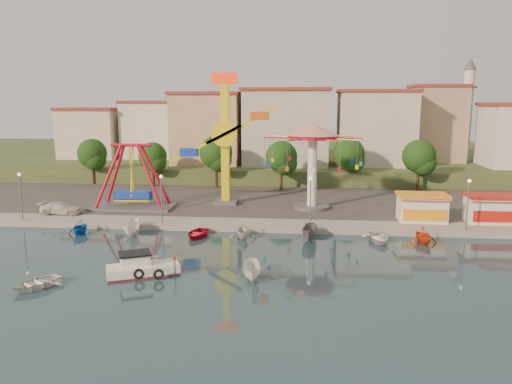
# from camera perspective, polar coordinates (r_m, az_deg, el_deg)

# --- Properties ---
(ground) EXTENTS (200.00, 200.00, 0.00)m
(ground) POSITION_cam_1_polar(r_m,az_deg,el_deg) (41.66, -4.85, -8.87)
(ground) COLOR #142F38
(ground) RESTS_ON ground
(quay_deck) EXTENTS (200.00, 100.00, 0.60)m
(quay_deck) POSITION_cam_1_polar(r_m,az_deg,el_deg) (101.81, 1.33, 2.85)
(quay_deck) COLOR #9E998E
(quay_deck) RESTS_ON ground
(asphalt_pad) EXTENTS (90.00, 28.00, 0.01)m
(asphalt_pad) POSITION_cam_1_polar(r_m,az_deg,el_deg) (70.28, -0.53, -0.34)
(asphalt_pad) COLOR #4C4944
(asphalt_pad) RESTS_ON quay_deck
(hill_terrace) EXTENTS (200.00, 60.00, 3.00)m
(hill_terrace) POSITION_cam_1_polar(r_m,az_deg,el_deg) (106.61, 1.53, 3.85)
(hill_terrace) COLOR #384C26
(hill_terrace) RESTS_ON ground
(pirate_ship_ride) EXTENTS (10.00, 5.00, 8.00)m
(pirate_ship_ride) POSITION_cam_1_polar(r_m,az_deg,el_deg) (63.10, -13.96, 1.61)
(pirate_ship_ride) COLOR #59595E
(pirate_ship_ride) RESTS_ON quay_deck
(kamikaze_tower) EXTENTS (9.06, 3.10, 16.50)m
(kamikaze_tower) POSITION_cam_1_polar(r_m,az_deg,el_deg) (63.06, -3.14, 5.49)
(kamikaze_tower) COLOR #59595E
(kamikaze_tower) RESTS_ON quay_deck
(wave_swinger) EXTENTS (11.60, 11.60, 10.40)m
(wave_swinger) POSITION_cam_1_polar(r_m,az_deg,el_deg) (60.75, 6.50, 5.13)
(wave_swinger) COLOR #59595E
(wave_swinger) RESTS_ON quay_deck
(booth_left) EXTENTS (5.40, 3.78, 3.08)m
(booth_left) POSITION_cam_1_polar(r_m,az_deg,el_deg) (57.87, 18.43, -1.65)
(booth_left) COLOR white
(booth_left) RESTS_ON quay_deck
(booth_mid) EXTENTS (5.40, 3.78, 3.08)m
(booth_mid) POSITION_cam_1_polar(r_m,az_deg,el_deg) (59.95, 25.24, -1.71)
(booth_mid) COLOR white
(booth_mid) RESTS_ON quay_deck
(lamp_post_0) EXTENTS (0.14, 0.14, 5.00)m
(lamp_post_0) POSITION_cam_1_polar(r_m,az_deg,el_deg) (61.27, -25.27, -0.58)
(lamp_post_0) COLOR #59595E
(lamp_post_0) RESTS_ON quay_deck
(lamp_post_1) EXTENTS (0.14, 0.14, 5.00)m
(lamp_post_1) POSITION_cam_1_polar(r_m,az_deg,el_deg) (54.89, -10.73, -0.93)
(lamp_post_1) COLOR #59595E
(lamp_post_1) RESTS_ON quay_deck
(lamp_post_2) EXTENTS (0.14, 0.14, 5.00)m
(lamp_post_2) POSITION_cam_1_polar(r_m,az_deg,el_deg) (52.76, 6.21, -1.27)
(lamp_post_2) COLOR #59595E
(lamp_post_2) RESTS_ON quay_deck
(lamp_post_3) EXTENTS (0.14, 0.14, 5.00)m
(lamp_post_3) POSITION_cam_1_polar(r_m,az_deg,el_deg) (55.37, 23.01, -1.49)
(lamp_post_3) COLOR #59595E
(lamp_post_3) RESTS_ON quay_deck
(tree_0) EXTENTS (4.60, 4.60, 7.19)m
(tree_0) POSITION_cam_1_polar(r_m,az_deg,el_deg) (83.00, -18.22, 4.20)
(tree_0) COLOR #382314
(tree_0) RESTS_ON quay_deck
(tree_1) EXTENTS (4.35, 4.35, 6.80)m
(tree_1) POSITION_cam_1_polar(r_m,az_deg,el_deg) (78.87, -11.73, 4.00)
(tree_1) COLOR #382314
(tree_1) RESTS_ON quay_deck
(tree_2) EXTENTS (5.02, 5.02, 7.85)m
(tree_2) POSITION_cam_1_polar(r_m,az_deg,el_deg) (76.03, -4.60, 4.50)
(tree_2) COLOR #382314
(tree_2) RESTS_ON quay_deck
(tree_3) EXTENTS (4.68, 4.68, 7.32)m
(tree_3) POSITION_cam_1_polar(r_m,az_deg,el_deg) (73.55, 2.92, 4.03)
(tree_3) COLOR #382314
(tree_3) RESTS_ON quay_deck
(tree_4) EXTENTS (4.86, 4.86, 7.60)m
(tree_4) POSITION_cam_1_polar(r_m,az_deg,el_deg) (76.74, 10.53, 4.28)
(tree_4) COLOR #382314
(tree_4) RESTS_ON quay_deck
(tree_5) EXTENTS (4.83, 4.83, 7.54)m
(tree_5) POSITION_cam_1_polar(r_m,az_deg,el_deg) (76.51, 18.14, 3.89)
(tree_5) COLOR #382314
(tree_5) RESTS_ON quay_deck
(building_0) EXTENTS (9.26, 9.53, 11.87)m
(building_0) POSITION_cam_1_polar(r_m,az_deg,el_deg) (94.04, -20.28, 6.87)
(building_0) COLOR beige
(building_0) RESTS_ON hill_terrace
(building_1) EXTENTS (12.33, 9.01, 8.63)m
(building_1) POSITION_cam_1_polar(r_m,az_deg,el_deg) (94.66, -12.19, 6.32)
(building_1) COLOR silver
(building_1) RESTS_ON hill_terrace
(building_2) EXTENTS (11.95, 9.28, 11.23)m
(building_2) POSITION_cam_1_polar(r_m,az_deg,el_deg) (92.06, -4.23, 7.22)
(building_2) COLOR tan
(building_2) RESTS_ON hill_terrace
(building_3) EXTENTS (12.59, 10.50, 9.20)m
(building_3) POSITION_cam_1_polar(r_m,az_deg,el_deg) (87.70, 4.41, 6.39)
(building_3) COLOR beige
(building_3) RESTS_ON hill_terrace
(building_4) EXTENTS (10.75, 9.23, 9.24)m
(building_4) POSITION_cam_1_polar(r_m,az_deg,el_deg) (91.85, 12.93, 6.36)
(building_4) COLOR beige
(building_4) RESTS_ON hill_terrace
(building_5) EXTENTS (12.77, 10.96, 11.21)m
(building_5) POSITION_cam_1_polar(r_m,az_deg,el_deg) (92.64, 21.34, 6.55)
(building_5) COLOR tan
(building_5) RESTS_ON hill_terrace
(minaret) EXTENTS (2.80, 2.80, 18.00)m
(minaret) POSITION_cam_1_polar(r_m,az_deg,el_deg) (97.06, 22.99, 8.92)
(minaret) COLOR silver
(minaret) RESTS_ON hill_terrace
(cabin_motorboat) EXTENTS (5.99, 4.24, 1.97)m
(cabin_motorboat) POSITION_cam_1_polar(r_m,az_deg,el_deg) (41.25, -12.97, -8.54)
(cabin_motorboat) COLOR white
(cabin_motorboat) RESTS_ON ground
(rowboat_a) EXTENTS (2.40, 3.34, 0.69)m
(rowboat_a) POSITION_cam_1_polar(r_m,az_deg,el_deg) (43.29, -12.30, -7.85)
(rowboat_a) COLOR silver
(rowboat_a) RESTS_ON ground
(rowboat_b) EXTENTS (4.30, 4.63, 0.78)m
(rowboat_b) POSITION_cam_1_polar(r_m,az_deg,el_deg) (41.07, -23.80, -9.47)
(rowboat_b) COLOR silver
(rowboat_b) RESTS_ON ground
(skiff) EXTENTS (1.68, 3.71, 1.39)m
(skiff) POSITION_cam_1_polar(r_m,az_deg,el_deg) (39.21, -0.44, -9.01)
(skiff) COLOR white
(skiff) RESTS_ON ground
(van) EXTENTS (4.94, 2.14, 1.41)m
(van) POSITION_cam_1_polar(r_m,az_deg,el_deg) (62.75, -21.39, -1.72)
(van) COLOR silver
(van) RESTS_ON quay_deck
(moored_boat_1) EXTENTS (2.70, 3.07, 1.54)m
(moored_boat_1) POSITION_cam_1_polar(r_m,az_deg,el_deg) (55.22, -19.49, -3.76)
(moored_boat_1) COLOR blue
(moored_boat_1) RESTS_ON ground
(moored_boat_2) EXTENTS (2.33, 4.47, 1.64)m
(moored_boat_2) POSITION_cam_1_polar(r_m,az_deg,el_deg) (53.12, -14.03, -3.96)
(moored_boat_2) COLOR white
(moored_boat_2) RESTS_ON ground
(moored_boat_3) EXTENTS (3.30, 4.19, 0.79)m
(moored_boat_3) POSITION_cam_1_polar(r_m,az_deg,el_deg) (51.38, -6.73, -4.70)
(moored_boat_3) COLOR #B20E24
(moored_boat_3) RESTS_ON ground
(moored_boat_4) EXTENTS (3.22, 3.55, 1.63)m
(moored_boat_4) POSITION_cam_1_polar(r_m,az_deg,el_deg) (50.52, -1.56, -4.40)
(moored_boat_4) COLOR beige
(moored_boat_4) RESTS_ON ground
(moored_boat_5) EXTENTS (1.87, 3.99, 1.49)m
(moored_boat_5) POSITION_cam_1_polar(r_m,az_deg,el_deg) (50.19, 6.19, -4.64)
(moored_boat_5) COLOR slate
(moored_boat_5) RESTS_ON ground
(moored_boat_6) EXTENTS (3.17, 4.17, 0.81)m
(moored_boat_6) POSITION_cam_1_polar(r_m,az_deg,el_deg) (50.84, 13.85, -5.09)
(moored_boat_6) COLOR white
(moored_boat_6) RESTS_ON ground
(moored_boat_7) EXTENTS (3.28, 3.57, 1.58)m
(moored_boat_7) POSITION_cam_1_polar(r_m,az_deg,el_deg) (51.55, 18.57, -4.68)
(moored_boat_7) COLOR #E73F14
(moored_boat_7) RESTS_ON ground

